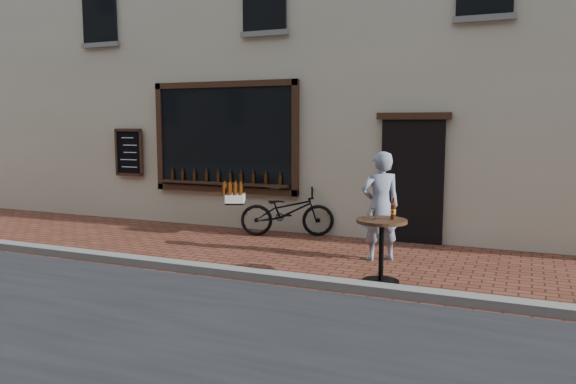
% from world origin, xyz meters
% --- Properties ---
extents(ground, '(90.00, 90.00, 0.00)m').
position_xyz_m(ground, '(0.00, 0.00, 0.00)').
color(ground, '#54291B').
rests_on(ground, ground).
extents(kerb, '(90.00, 0.25, 0.12)m').
position_xyz_m(kerb, '(0.00, 0.20, 0.06)').
color(kerb, slate).
rests_on(kerb, ground).
extents(cargo_bicycle, '(2.10, 1.30, 1.00)m').
position_xyz_m(cargo_bicycle, '(-0.42, 3.13, 0.48)').
color(cargo_bicycle, black).
rests_on(cargo_bicycle, ground).
extents(bistro_table, '(0.67, 0.67, 1.16)m').
position_xyz_m(bistro_table, '(2.04, 0.71, 0.62)').
color(bistro_table, black).
rests_on(bistro_table, ground).
extents(pedestrian, '(0.74, 0.68, 1.70)m').
position_xyz_m(pedestrian, '(1.70, 1.96, 0.85)').
color(pedestrian, gray).
rests_on(pedestrian, ground).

